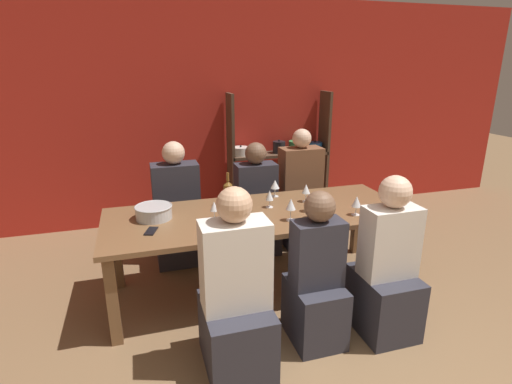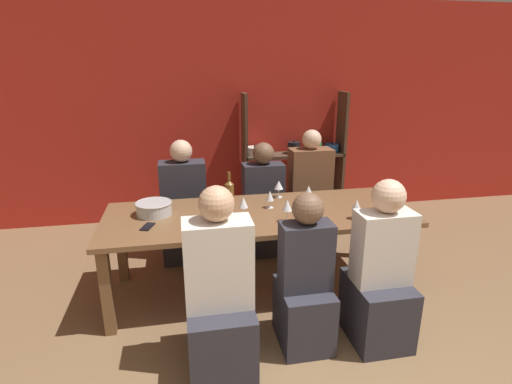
% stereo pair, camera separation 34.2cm
% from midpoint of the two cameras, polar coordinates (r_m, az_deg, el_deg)
% --- Properties ---
extents(wall_back_red, '(8.80, 0.06, 2.70)m').
position_cam_midpoint_polar(wall_back_red, '(5.09, -8.16, 11.12)').
color(wall_back_red, red).
rests_on(wall_back_red, ground_plane).
extents(shelf_unit, '(1.31, 0.30, 1.60)m').
position_cam_midpoint_polar(shelf_unit, '(5.24, 1.57, 2.63)').
color(shelf_unit, '#4C3828').
rests_on(shelf_unit, ground_plane).
extents(dining_table, '(2.56, 0.97, 0.73)m').
position_cam_midpoint_polar(dining_table, '(3.40, -2.39, -4.15)').
color(dining_table, brown).
rests_on(dining_table, ground_plane).
extents(mixing_bowl, '(0.30, 0.30, 0.11)m').
position_cam_midpoint_polar(mixing_bowl, '(3.37, -17.25, -2.75)').
color(mixing_bowl, '#B7BABC').
rests_on(mixing_bowl, dining_table).
extents(wine_bottle_green, '(0.08, 0.08, 0.30)m').
position_cam_midpoint_polar(wine_bottle_green, '(3.53, -6.80, -0.14)').
color(wine_bottle_green, brown).
rests_on(wine_bottle_green, dining_table).
extents(wine_glass_empty_a, '(0.07, 0.07, 0.17)m').
position_cam_midpoint_polar(wine_glass_empty_a, '(3.18, -9.08, -2.18)').
color(wine_glass_empty_a, white).
rests_on(wine_glass_empty_a, dining_table).
extents(wine_glass_empty_b, '(0.08, 0.08, 0.18)m').
position_cam_midpoint_polar(wine_glass_empty_b, '(3.16, 1.92, -1.86)').
color(wine_glass_empty_b, white).
rests_on(wine_glass_empty_b, dining_table).
extents(wine_glass_empty_c, '(0.08, 0.08, 0.16)m').
position_cam_midpoint_polar(wine_glass_empty_c, '(3.74, 0.12, 1.02)').
color(wine_glass_empty_c, white).
rests_on(wine_glass_empty_c, dining_table).
extents(wine_glass_red_a, '(0.07, 0.07, 0.15)m').
position_cam_midpoint_polar(wine_glass_red_a, '(3.73, 16.21, 0.03)').
color(wine_glass_red_a, white).
rests_on(wine_glass_red_a, dining_table).
extents(wine_glass_empty_d, '(0.08, 0.08, 0.16)m').
position_cam_midpoint_polar(wine_glass_empty_d, '(3.34, 11.37, -1.45)').
color(wine_glass_empty_d, white).
rests_on(wine_glass_empty_d, dining_table).
extents(wine_glass_empty_e, '(0.07, 0.07, 0.16)m').
position_cam_midpoint_polar(wine_glass_empty_e, '(3.45, -0.88, -0.58)').
color(wine_glass_empty_e, white).
rests_on(wine_glass_empty_e, dining_table).
extents(wine_glass_red_b, '(0.07, 0.07, 0.17)m').
position_cam_midpoint_polar(wine_glass_red_b, '(3.23, 5.08, -1.78)').
color(wine_glass_red_b, white).
rests_on(wine_glass_red_b, dining_table).
extents(wine_glass_empty_f, '(0.07, 0.07, 0.16)m').
position_cam_midpoint_polar(wine_glass_empty_f, '(3.15, -6.42, -2.45)').
color(wine_glass_empty_f, white).
rests_on(wine_glass_empty_f, dining_table).
extents(wine_glass_white_a, '(0.08, 0.08, 0.17)m').
position_cam_midpoint_polar(wine_glass_white_a, '(3.24, -4.47, -1.70)').
color(wine_glass_white_a, white).
rests_on(wine_glass_white_a, dining_table).
extents(wine_glass_white_b, '(0.07, 0.07, 0.17)m').
position_cam_midpoint_polar(wine_glass_white_b, '(3.61, 4.49, 0.35)').
color(wine_glass_white_b, white).
rests_on(wine_glass_white_b, dining_table).
extents(wine_glass_red_c, '(0.08, 0.08, 0.16)m').
position_cam_midpoint_polar(wine_glass_red_c, '(3.37, 4.72, -1.01)').
color(wine_glass_red_c, white).
rests_on(wine_glass_red_c, dining_table).
extents(cell_phone, '(0.11, 0.16, 0.01)m').
position_cam_midpoint_polar(cell_phone, '(3.14, -17.83, -5.40)').
color(cell_phone, black).
rests_on(cell_phone, dining_table).
extents(person_near_a, '(0.39, 0.49, 1.21)m').
position_cam_midpoint_polar(person_near_a, '(3.06, 15.02, -11.61)').
color(person_near_a, '#2D2D38').
rests_on(person_near_a, ground_plane).
extents(person_far_a, '(0.46, 0.57, 1.22)m').
position_cam_midpoint_polar(person_far_a, '(4.16, -13.48, -3.62)').
color(person_far_a, '#2D2D38').
rests_on(person_far_a, ground_plane).
extents(person_near_b, '(0.43, 0.53, 1.24)m').
position_cam_midpoint_polar(person_near_b, '(2.67, -6.69, -15.76)').
color(person_near_b, '#2D2D38').
rests_on(person_near_b, ground_plane).
extents(person_far_b, '(0.45, 0.56, 1.27)m').
position_cam_midpoint_polar(person_far_b, '(4.47, 4.08, -1.40)').
color(person_far_b, '#2D2D38').
rests_on(person_far_b, ground_plane).
extents(person_near_c, '(0.35, 0.44, 1.13)m').
position_cam_midpoint_polar(person_near_c, '(2.90, 5.12, -13.37)').
color(person_near_c, '#2D2D38').
rests_on(person_near_c, ground_plane).
extents(person_far_c, '(0.42, 0.53, 1.17)m').
position_cam_midpoint_polar(person_far_c, '(4.26, -2.33, -2.81)').
color(person_far_c, '#2D2D38').
rests_on(person_far_c, ground_plane).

